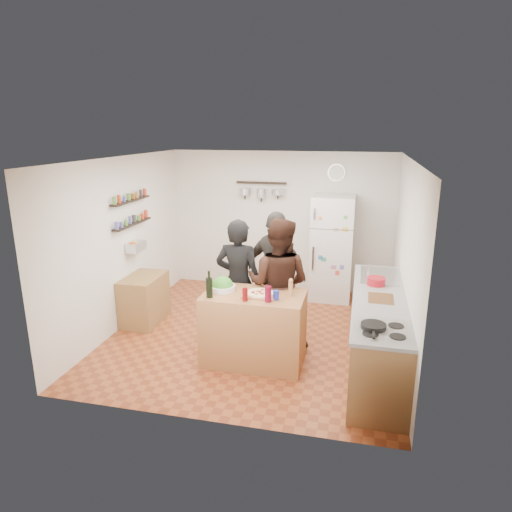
% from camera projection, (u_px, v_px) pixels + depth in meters
% --- Properties ---
extents(room_shell, '(4.20, 4.20, 4.20)m').
position_uv_depth(room_shell, '(261.00, 244.00, 6.66)').
color(room_shell, brown).
rests_on(room_shell, ground).
extents(prep_island, '(1.25, 0.72, 0.91)m').
position_uv_depth(prep_island, '(254.00, 328.00, 5.75)').
color(prep_island, '#A76E3D').
rests_on(prep_island, floor).
extents(pizza_board, '(0.42, 0.34, 0.02)m').
position_uv_depth(pizza_board, '(260.00, 295.00, 5.59)').
color(pizza_board, '#925635').
rests_on(pizza_board, prep_island).
extents(pizza, '(0.34, 0.34, 0.02)m').
position_uv_depth(pizza, '(260.00, 293.00, 5.58)').
color(pizza, '#D2B38A').
rests_on(pizza, pizza_board).
extents(salad_bowl, '(0.33, 0.33, 0.07)m').
position_uv_depth(salad_bowl, '(222.00, 288.00, 5.75)').
color(salad_bowl, silver).
rests_on(salad_bowl, prep_island).
extents(wine_bottle, '(0.08, 0.08, 0.24)m').
position_uv_depth(wine_bottle, '(209.00, 288.00, 5.50)').
color(wine_bottle, black).
rests_on(wine_bottle, prep_island).
extents(wine_glass_near, '(0.06, 0.06, 0.16)m').
position_uv_depth(wine_glass_near, '(245.00, 295.00, 5.39)').
color(wine_glass_near, '#5A0709').
rests_on(wine_glass_near, prep_island).
extents(wine_glass_far, '(0.08, 0.08, 0.19)m').
position_uv_depth(wine_glass_far, '(268.00, 294.00, 5.36)').
color(wine_glass_far, '#54071B').
rests_on(wine_glass_far, prep_island).
extents(pepper_mill, '(0.05, 0.05, 0.18)m').
position_uv_depth(pepper_mill, '(291.00, 289.00, 5.55)').
color(pepper_mill, '#AD7348').
rests_on(pepper_mill, prep_island).
extents(salt_canister, '(0.07, 0.07, 0.11)m').
position_uv_depth(salt_canister, '(276.00, 295.00, 5.43)').
color(salt_canister, navy).
rests_on(salt_canister, prep_island).
extents(person_left, '(0.65, 0.43, 1.74)m').
position_uv_depth(person_left, '(238.00, 282.00, 6.21)').
color(person_left, black).
rests_on(person_left, floor).
extents(person_center, '(0.94, 0.77, 1.78)m').
position_uv_depth(person_center, '(278.00, 284.00, 6.04)').
color(person_center, black).
rests_on(person_center, floor).
extents(person_back, '(1.11, 0.86, 1.76)m').
position_uv_depth(person_back, '(276.00, 271.00, 6.63)').
color(person_back, '#2B2826').
rests_on(person_back, floor).
extents(counter_run, '(0.63, 2.63, 0.90)m').
position_uv_depth(counter_run, '(378.00, 333.00, 5.62)').
color(counter_run, '#9E7042').
rests_on(counter_run, floor).
extents(stove_top, '(0.60, 0.62, 0.02)m').
position_uv_depth(stove_top, '(383.00, 331.00, 4.61)').
color(stove_top, white).
rests_on(stove_top, counter_run).
extents(skillet, '(0.26, 0.26, 0.05)m').
position_uv_depth(skillet, '(373.00, 326.00, 4.64)').
color(skillet, black).
rests_on(skillet, stove_top).
extents(sink, '(0.50, 0.80, 0.03)m').
position_uv_depth(sink, '(379.00, 276.00, 6.29)').
color(sink, silver).
rests_on(sink, counter_run).
extents(cutting_board, '(0.30, 0.40, 0.02)m').
position_uv_depth(cutting_board, '(381.00, 299.00, 5.47)').
color(cutting_board, '#976337').
rests_on(cutting_board, counter_run).
extents(red_bowl, '(0.24, 0.24, 0.10)m').
position_uv_depth(red_bowl, '(376.00, 281.00, 5.92)').
color(red_bowl, '#A9131F').
rests_on(red_bowl, counter_run).
extents(fridge, '(0.70, 0.68, 1.80)m').
position_uv_depth(fridge, '(332.00, 248.00, 7.82)').
color(fridge, white).
rests_on(fridge, floor).
extents(wall_clock, '(0.30, 0.03, 0.30)m').
position_uv_depth(wall_clock, '(336.00, 173.00, 7.79)').
color(wall_clock, silver).
rests_on(wall_clock, back_wall).
extents(spice_shelf_lower, '(0.12, 1.00, 0.02)m').
position_uv_depth(spice_shelf_lower, '(132.00, 224.00, 6.84)').
color(spice_shelf_lower, black).
rests_on(spice_shelf_lower, left_wall).
extents(spice_shelf_upper, '(0.12, 1.00, 0.02)m').
position_uv_depth(spice_shelf_upper, '(131.00, 201.00, 6.74)').
color(spice_shelf_upper, black).
rests_on(spice_shelf_upper, left_wall).
extents(produce_basket, '(0.18, 0.35, 0.14)m').
position_uv_depth(produce_basket, '(136.00, 246.00, 6.92)').
color(produce_basket, silver).
rests_on(produce_basket, left_wall).
extents(side_table, '(0.50, 0.80, 0.73)m').
position_uv_depth(side_table, '(144.00, 299.00, 6.96)').
color(side_table, olive).
rests_on(side_table, floor).
extents(pot_rack, '(0.90, 0.04, 0.04)m').
position_uv_depth(pot_rack, '(261.00, 183.00, 8.05)').
color(pot_rack, black).
rests_on(pot_rack, back_wall).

